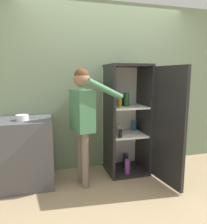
{
  "coord_description": "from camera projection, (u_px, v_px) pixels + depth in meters",
  "views": [
    {
      "loc": [
        -0.94,
        -2.34,
        1.45
      ],
      "look_at": [
        -0.12,
        0.65,
        0.94
      ],
      "focal_mm": 35.0,
      "sensor_mm": 36.0,
      "label": 1
    }
  ],
  "objects": [
    {
      "name": "person",
      "position": [
        83.0,
        112.0,
        2.79
      ],
      "size": [
        0.65,
        0.5,
        1.55
      ],
      "color": "#726656",
      "rests_on": "ground_plane"
    },
    {
      "name": "bowl",
      "position": [
        22.0,
        118.0,
        2.77
      ],
      "size": [
        0.16,
        0.16,
        0.07
      ],
      "color": "white",
      "rests_on": "counter"
    },
    {
      "name": "ground_plane",
      "position": [
        127.0,
        194.0,
        2.71
      ],
      "size": [
        12.0,
        12.0,
        0.0
      ],
      "primitive_type": "plane",
      "color": "tan"
    },
    {
      "name": "counter",
      "position": [
        27.0,
        152.0,
        2.91
      ],
      "size": [
        0.68,
        0.63,
        0.89
      ],
      "color": "#4C4C51",
      "rests_on": "ground_plane"
    },
    {
      "name": "wall_back",
      "position": [
        105.0,
        87.0,
        3.43
      ],
      "size": [
        7.0,
        0.06,
        2.55
      ],
      "color": "gray",
      "rests_on": "ground_plane"
    },
    {
      "name": "refrigerator",
      "position": [
        134.0,
        121.0,
        3.2
      ],
      "size": [
        0.72,
        1.15,
        1.61
      ],
      "color": "black",
      "rests_on": "ground_plane"
    }
  ]
}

